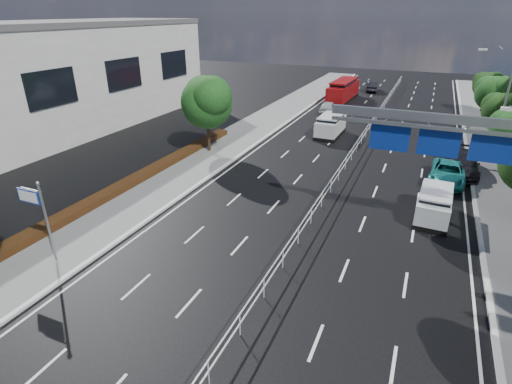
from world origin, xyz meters
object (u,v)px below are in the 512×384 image
at_px(near_car_silver, 328,107).
at_px(red_bus, 343,90).
at_px(toilet_sign, 37,207).
at_px(near_car_dark, 372,86).
at_px(parked_car_teal, 448,173).
at_px(overhead_gantry, 456,140).
at_px(pedestrian_b, 504,161).
at_px(white_minivan, 330,126).
at_px(silver_minivan, 434,204).
at_px(parked_car_dark, 462,163).

bearing_deg(near_car_silver, red_bus, -93.29).
xyz_separation_m(toilet_sign, near_car_dark, (7.66, 53.53, -2.21)).
bearing_deg(parked_car_teal, overhead_gantry, -90.04).
height_order(overhead_gantry, near_car_dark, overhead_gantry).
relative_size(overhead_gantry, pedestrian_b, 5.49).
distance_m(white_minivan, red_bus, 17.47).
distance_m(toilet_sign, parked_car_teal, 26.33).
relative_size(red_bus, silver_minivan, 2.20).
height_order(white_minivan, red_bus, red_bus).
bearing_deg(toilet_sign, parked_car_teal, 45.90).
distance_m(toilet_sign, white_minivan, 28.20).
xyz_separation_m(white_minivan, pedestrian_b, (14.53, -4.90, 0.06)).
distance_m(toilet_sign, silver_minivan, 21.59).
relative_size(white_minivan, silver_minivan, 1.09).
bearing_deg(overhead_gantry, silver_minivan, 95.52).
xyz_separation_m(toilet_sign, red_bus, (5.07, 44.38, -1.44)).
relative_size(parked_car_teal, parked_car_dark, 0.94).
height_order(white_minivan, parked_car_teal, white_minivan).
xyz_separation_m(red_bus, near_car_dark, (2.59, 9.15, -0.77)).
height_order(parked_car_teal, parked_car_dark, parked_car_dark).
xyz_separation_m(near_car_silver, pedestrian_b, (17.13, -14.52, 0.36)).
distance_m(red_bus, parked_car_dark, 27.23).
bearing_deg(parked_car_teal, red_bus, 120.96).
relative_size(near_car_dark, parked_car_dark, 0.81).
xyz_separation_m(silver_minivan, parked_car_teal, (0.80, 6.31, -0.17)).
bearing_deg(overhead_gantry, parked_car_dark, 82.00).
xyz_separation_m(white_minivan, near_car_silver, (-2.60, 9.62, -0.30)).
xyz_separation_m(red_bus, silver_minivan, (12.39, -31.85, -0.61)).
height_order(toilet_sign, silver_minivan, toilet_sign).
relative_size(toilet_sign, silver_minivan, 0.98).
height_order(toilet_sign, parked_car_teal, toilet_sign).
bearing_deg(red_bus, near_car_silver, -88.48).
height_order(white_minivan, parked_car_dark, white_minivan).
distance_m(near_car_dark, parked_car_teal, 36.27).
height_order(near_car_silver, silver_minivan, silver_minivan).
bearing_deg(silver_minivan, overhead_gantry, -81.79).
bearing_deg(parked_car_dark, near_car_dark, 109.10).
bearing_deg(parked_car_teal, near_car_silver, 130.30).
relative_size(toilet_sign, white_minivan, 0.90).
distance_m(white_minivan, near_car_silver, 9.97).
xyz_separation_m(parked_car_dark, pedestrian_b, (2.84, 1.04, 0.27)).
bearing_deg(parked_car_dark, red_bus, 120.81).
bearing_deg(pedestrian_b, white_minivan, -7.91).
bearing_deg(overhead_gantry, white_minivan, 120.73).
height_order(red_bus, parked_car_teal, red_bus).
bearing_deg(near_car_silver, overhead_gantry, 113.04).
relative_size(white_minivan, near_car_silver, 1.15).
distance_m(red_bus, near_car_dark, 9.54).
bearing_deg(toilet_sign, near_car_dark, 81.86).
xyz_separation_m(white_minivan, silver_minivan, (9.89, -14.56, -0.13)).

